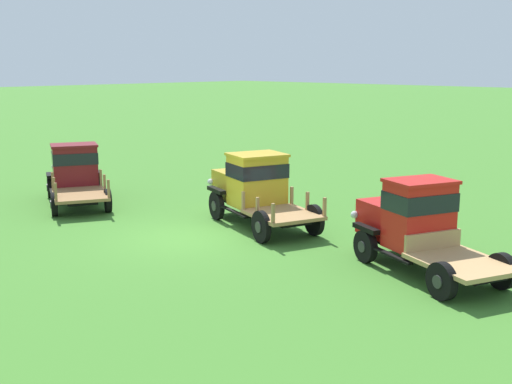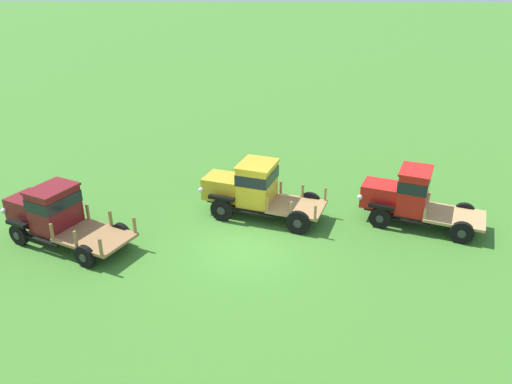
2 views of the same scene
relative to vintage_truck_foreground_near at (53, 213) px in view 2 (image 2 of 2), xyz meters
name	(u,v)px [view 2 (image 2 of 2)]	position (x,y,z in m)	size (l,w,h in m)	color
ground_plane	(246,247)	(6.70, -0.33, -1.06)	(240.00, 240.00, 0.00)	#3D7528
vintage_truck_foreground_near	(53,213)	(0.00, 0.00, 0.00)	(5.06, 3.52, 2.06)	black
vintage_truck_second_in_line	(252,188)	(6.85, 2.13, 0.10)	(4.98, 3.03, 2.18)	black
vintage_truck_midrow_center	(409,196)	(12.69, 1.67, 0.04)	(4.73, 3.11, 2.18)	black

